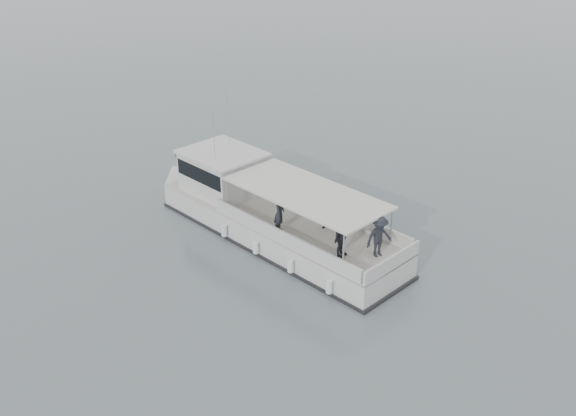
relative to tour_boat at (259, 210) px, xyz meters
The scene contains 2 objects.
ground 6.86m from the tour_boat, 15.72° to the left, with size 1400.00×1400.00×0.00m, color #535F62.
tour_boat is the anchor object (origin of this frame).
Camera 1 is at (9.03, -20.39, 13.26)m, focal length 40.00 mm.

